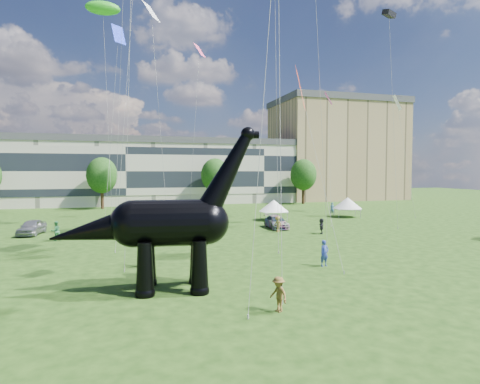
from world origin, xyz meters
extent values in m
plane|color=#16330C|center=(0.00, 0.00, 0.00)|extent=(220.00, 220.00, 0.00)
cube|color=beige|center=(-8.00, 62.00, 6.00)|extent=(78.00, 11.00, 12.00)
cube|color=tan|center=(40.00, 65.00, 11.00)|extent=(28.00, 18.00, 22.00)
cylinder|color=#382314|center=(-12.00, 53.00, 1.60)|extent=(0.56, 0.56, 3.20)
ellipsoid|color=#14380F|center=(-12.00, 53.00, 6.32)|extent=(5.20, 5.20, 6.24)
cylinder|color=#382314|center=(8.00, 53.00, 1.60)|extent=(0.56, 0.56, 3.20)
ellipsoid|color=#14380F|center=(8.00, 53.00, 6.32)|extent=(5.20, 5.20, 6.24)
cylinder|color=#382314|center=(26.00, 53.00, 1.60)|extent=(0.56, 0.56, 3.20)
ellipsoid|color=#14380F|center=(26.00, 53.00, 6.32)|extent=(5.20, 5.20, 6.24)
cone|color=black|center=(-7.13, 0.98, 1.42)|extent=(1.09, 1.09, 2.84)
sphere|color=black|center=(-7.13, 0.98, 0.17)|extent=(1.04, 1.04, 1.04)
cone|color=black|center=(-6.88, 3.05, 1.42)|extent=(1.09, 1.09, 2.84)
sphere|color=black|center=(-6.88, 3.05, 0.17)|extent=(1.04, 1.04, 1.04)
cone|color=black|center=(-4.31, 0.64, 1.42)|extent=(1.09, 1.09, 2.84)
sphere|color=black|center=(-4.31, 0.64, 0.17)|extent=(1.04, 1.04, 1.04)
cone|color=black|center=(-4.06, 2.71, 1.42)|extent=(1.09, 1.09, 2.84)
sphere|color=black|center=(-4.06, 2.71, 0.17)|extent=(1.04, 1.04, 1.04)
cylinder|color=black|center=(-5.69, 1.85, 3.69)|extent=(4.25, 3.01, 2.56)
sphere|color=black|center=(-7.66, 2.09, 3.69)|extent=(2.56, 2.56, 2.56)
sphere|color=black|center=(-3.72, 1.61, 3.69)|extent=(2.46, 2.46, 2.46)
cone|color=black|center=(-2.57, 1.48, 6.43)|extent=(3.71, 1.84, 5.01)
sphere|color=black|center=(-1.42, 1.34, 8.61)|extent=(0.80, 0.80, 0.80)
cylinder|color=black|center=(-1.14, 1.30, 8.56)|extent=(0.71, 0.49, 0.42)
cone|color=black|center=(-9.60, 2.32, 3.38)|extent=(5.21, 2.57, 2.78)
imported|color=#A3A4A7|center=(-17.37, 24.92, 0.78)|extent=(2.47, 4.81, 1.57)
imported|color=gray|center=(-4.17, 24.79, 0.66)|extent=(4.24, 2.48, 1.32)
imported|color=white|center=(-2.51, 22.06, 0.74)|extent=(5.66, 3.27, 1.48)
imported|color=#595960|center=(8.49, 22.49, 0.69)|extent=(2.24, 4.89, 1.39)
cube|color=white|center=(10.87, 29.63, 1.13)|extent=(3.30, 3.30, 0.12)
cone|color=white|center=(10.87, 29.63, 1.95)|extent=(4.18, 4.18, 1.54)
cylinder|color=#999999|center=(9.33, 28.32, 0.56)|extent=(0.06, 0.06, 1.13)
cylinder|color=#999999|center=(12.19, 28.10, 0.56)|extent=(0.06, 0.06, 1.13)
cylinder|color=#999999|center=(9.56, 31.17, 0.56)|extent=(0.06, 0.06, 1.13)
cylinder|color=#999999|center=(12.41, 30.95, 0.56)|extent=(0.06, 0.06, 1.13)
cube|color=silver|center=(22.28, 30.22, 1.17)|extent=(4.01, 4.01, 0.13)
cone|color=silver|center=(22.28, 30.22, 2.01)|extent=(5.08, 5.08, 1.59)
cylinder|color=#999999|center=(20.41, 29.27, 0.58)|extent=(0.06, 0.06, 1.17)
cylinder|color=#999999|center=(23.23, 28.35, 0.58)|extent=(0.06, 0.06, 1.17)
cylinder|color=#999999|center=(21.33, 32.09, 0.58)|extent=(0.06, 0.06, 1.17)
cylinder|color=#999999|center=(24.15, 31.17, 0.58)|extent=(0.06, 0.06, 1.17)
imported|color=olive|center=(7.55, 19.66, 0.86)|extent=(1.11, 1.29, 1.73)
imported|color=#56377D|center=(-5.45, 33.72, 0.82)|extent=(1.03, 0.71, 1.63)
imported|color=#2A3E9B|center=(5.01, 4.37, 0.91)|extent=(0.74, 0.56, 1.81)
imported|color=brown|center=(-1.28, -3.10, 0.83)|extent=(0.93, 1.21, 1.65)
imported|color=#AC2B4F|center=(-7.04, 7.66, 0.85)|extent=(0.90, 0.99, 1.70)
imported|color=#376289|center=(21.48, 33.20, 0.93)|extent=(0.80, 0.67, 1.86)
imported|color=black|center=(11.54, 17.36, 0.81)|extent=(1.06, 1.57, 1.63)
imported|color=#2D7143|center=(-14.38, 20.30, 0.93)|extent=(1.13, 1.05, 1.86)
plane|color=silver|center=(31.22, 31.53, 16.76)|extent=(1.94, 2.59, 2.17)
plane|color=#152FE7|center=(-8.67, 38.17, 25.26)|extent=(2.50, 2.28, 2.56)
plane|color=#EF4271|center=(2.93, 40.26, 24.63)|extent=(2.39, 2.63, 1.96)
plane|color=red|center=(5.54, 9.62, 13.09)|extent=(2.22, 3.31, 3.28)
plane|color=silver|center=(-5.18, 24.08, 23.44)|extent=(2.37, 2.70, 1.96)
ellipsoid|color=#209717|center=(-10.46, 33.45, 26.79)|extent=(3.72, 4.60, 1.64)
plane|color=#F544B6|center=(17.86, 27.95, 16.11)|extent=(1.63, 2.06, 1.60)
cube|color=black|center=(23.41, 23.11, 25.84)|extent=(2.24, 1.82, 0.80)
camera|label=1|loc=(-8.02, -20.20, 6.54)|focal=30.00mm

